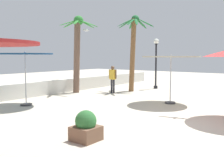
{
  "coord_description": "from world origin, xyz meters",
  "views": [
    {
      "loc": [
        -8.75,
        -3.46,
        2.35
      ],
      "look_at": [
        0.0,
        3.25,
        1.4
      ],
      "focal_mm": 42.44,
      "sensor_mm": 36.0,
      "label": 1
    }
  ],
  "objects_px": {
    "planter": "(86,127)",
    "patio_umbrella_0": "(25,57)",
    "guest_0": "(113,77)",
    "lamp_post_1": "(156,57)",
    "seagull_0": "(86,30)",
    "patio_umbrella_1": "(171,59)",
    "palm_tree_0": "(134,43)",
    "palm_tree_1": "(77,45)"
  },
  "relations": [
    {
      "from": "patio_umbrella_1",
      "to": "seagull_0",
      "type": "relative_size",
      "value": 3.29
    },
    {
      "from": "palm_tree_0",
      "to": "lamp_post_1",
      "type": "bearing_deg",
      "value": -16.21
    },
    {
      "from": "palm_tree_0",
      "to": "guest_0",
      "type": "bearing_deg",
      "value": 164.78
    },
    {
      "from": "patio_umbrella_0",
      "to": "patio_umbrella_1",
      "type": "bearing_deg",
      "value": -48.34
    },
    {
      "from": "palm_tree_0",
      "to": "lamp_post_1",
      "type": "height_order",
      "value": "palm_tree_0"
    },
    {
      "from": "patio_umbrella_1",
      "to": "palm_tree_1",
      "type": "height_order",
      "value": "palm_tree_1"
    },
    {
      "from": "patio_umbrella_0",
      "to": "palm_tree_0",
      "type": "relative_size",
      "value": 0.51
    },
    {
      "from": "palm_tree_0",
      "to": "lamp_post_1",
      "type": "relative_size",
      "value": 1.42
    },
    {
      "from": "patio_umbrella_0",
      "to": "guest_0",
      "type": "distance_m",
      "value": 5.99
    },
    {
      "from": "palm_tree_0",
      "to": "planter",
      "type": "xyz_separation_m",
      "value": [
        -9.6,
        -4.66,
        -2.8
      ]
    },
    {
      "from": "patio_umbrella_1",
      "to": "lamp_post_1",
      "type": "height_order",
      "value": "lamp_post_1"
    },
    {
      "from": "patio_umbrella_0",
      "to": "patio_umbrella_1",
      "type": "relative_size",
      "value": 0.93
    },
    {
      "from": "patio_umbrella_1",
      "to": "guest_0",
      "type": "relative_size",
      "value": 1.62
    },
    {
      "from": "patio_umbrella_0",
      "to": "seagull_0",
      "type": "height_order",
      "value": "seagull_0"
    },
    {
      "from": "patio_umbrella_0",
      "to": "lamp_post_1",
      "type": "bearing_deg",
      "value": -10.55
    },
    {
      "from": "palm_tree_0",
      "to": "seagull_0",
      "type": "height_order",
      "value": "palm_tree_0"
    },
    {
      "from": "patio_umbrella_1",
      "to": "planter",
      "type": "relative_size",
      "value": 3.28
    },
    {
      "from": "lamp_post_1",
      "to": "planter",
      "type": "xyz_separation_m",
      "value": [
        -11.64,
        -4.06,
        -1.85
      ]
    },
    {
      "from": "patio_umbrella_0",
      "to": "seagull_0",
      "type": "relative_size",
      "value": 3.06
    },
    {
      "from": "patio_umbrella_1",
      "to": "guest_0",
      "type": "distance_m",
      "value": 4.77
    },
    {
      "from": "patio_umbrella_0",
      "to": "lamp_post_1",
      "type": "relative_size",
      "value": 0.73
    },
    {
      "from": "planter",
      "to": "patio_umbrella_0",
      "type": "bearing_deg",
      "value": 70.18
    },
    {
      "from": "palm_tree_1",
      "to": "guest_0",
      "type": "xyz_separation_m",
      "value": [
        1.06,
        -2.02,
        -1.99
      ]
    },
    {
      "from": "patio_umbrella_1",
      "to": "lamp_post_1",
      "type": "distance_m",
      "value": 5.99
    },
    {
      "from": "patio_umbrella_1",
      "to": "planter",
      "type": "distance_m",
      "value": 7.0
    },
    {
      "from": "lamp_post_1",
      "to": "planter",
      "type": "distance_m",
      "value": 12.47
    },
    {
      "from": "patio_umbrella_0",
      "to": "seagull_0",
      "type": "distance_m",
      "value": 5.85
    },
    {
      "from": "patio_umbrella_0",
      "to": "guest_0",
      "type": "bearing_deg",
      "value": -7.11
    },
    {
      "from": "patio_umbrella_1",
      "to": "planter",
      "type": "height_order",
      "value": "patio_umbrella_1"
    },
    {
      "from": "palm_tree_0",
      "to": "patio_umbrella_0",
      "type": "bearing_deg",
      "value": 171.03
    },
    {
      "from": "lamp_post_1",
      "to": "guest_0",
      "type": "bearing_deg",
      "value": 164.23
    },
    {
      "from": "lamp_post_1",
      "to": "seagull_0",
      "type": "xyz_separation_m",
      "value": [
        -4.07,
        2.97,
        1.77
      ]
    },
    {
      "from": "patio_umbrella_0",
      "to": "lamp_post_1",
      "type": "height_order",
      "value": "lamp_post_1"
    },
    {
      "from": "patio_umbrella_0",
      "to": "planter",
      "type": "relative_size",
      "value": 3.05
    },
    {
      "from": "guest_0",
      "to": "seagull_0",
      "type": "relative_size",
      "value": 2.03
    },
    {
      "from": "patio_umbrella_0",
      "to": "guest_0",
      "type": "xyz_separation_m",
      "value": [
        5.82,
        -0.73,
        -1.25
      ]
    },
    {
      "from": "palm_tree_0",
      "to": "lamp_post_1",
      "type": "distance_m",
      "value": 2.32
    },
    {
      "from": "lamp_post_1",
      "to": "patio_umbrella_1",
      "type": "bearing_deg",
      "value": -145.06
    },
    {
      "from": "patio_umbrella_0",
      "to": "seagull_0",
      "type": "bearing_deg",
      "value": 12.32
    },
    {
      "from": "guest_0",
      "to": "planter",
      "type": "xyz_separation_m",
      "value": [
        -7.92,
        -5.11,
        -0.67
      ]
    },
    {
      "from": "patio_umbrella_0",
      "to": "patio_umbrella_1",
      "type": "distance_m",
      "value": 6.97
    },
    {
      "from": "patio_umbrella_1",
      "to": "seagull_0",
      "type": "distance_m",
      "value": 6.7
    }
  ]
}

